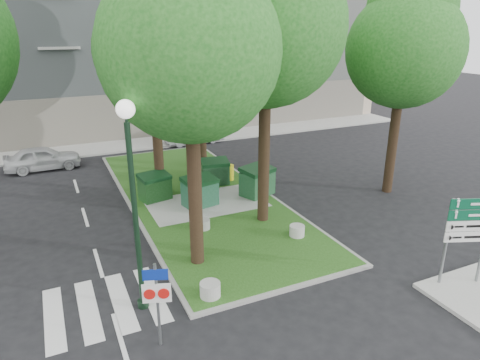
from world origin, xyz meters
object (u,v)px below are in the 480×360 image
dumpster_a (155,187)px  dumpster_b (200,191)px  directional_sign (468,228)px  car_white (43,158)px  litter_bin (229,172)px  street_lamp (132,185)px  dumpster_c (215,172)px  car_silver (193,134)px  tree_median_near_right (268,10)px  tree_street_right (406,38)px  tree_median_far (199,8)px  tree_median_near_left (191,32)px  tree_median_mid (152,39)px  bollard_left (210,290)px  traffic_sign_pole (157,294)px  dumpster_d (257,181)px  bollard_right (297,231)px  bollard_mid (203,224)px

dumpster_a → dumpster_b: dumpster_b is taller
dumpster_b → directional_sign: size_ratio=0.58×
dumpster_b → car_white: size_ratio=0.41×
litter_bin → directional_sign: directional_sign is taller
litter_bin → street_lamp: 10.95m
dumpster_c → car_silver: bearing=87.2°
tree_median_near_right → litter_bin: tree_median_near_right is taller
tree_street_right → dumpster_a: 12.67m
tree_median_far → car_white: bearing=157.1°
tree_median_near_left → tree_median_mid: (0.50, 6.50, -0.34)m
tree_median_far → tree_street_right: size_ratio=1.18×
dumpster_a → dumpster_c: 3.29m
bollard_left → traffic_sign_pole: bearing=-145.9°
tree_median_far → car_silver: (1.21, 5.30, -7.66)m
tree_median_near_left → traffic_sign_pole: 7.05m
car_silver → dumpster_d: bearing=176.1°
dumpster_a → litter_bin: 4.18m
tree_street_right → dumpster_a: size_ratio=6.73×
tree_median_far → traffic_sign_pole: 15.65m
bollard_right → directional_sign: size_ratio=0.20×
tree_street_right → street_lamp: bearing=-162.3°
bollard_mid → car_white: 12.07m
dumpster_d → bollard_right: (-0.53, -4.28, -0.47)m
tree_median_near_left → traffic_sign_pole: size_ratio=4.57×
tree_median_near_left → bollard_mid: (0.93, 2.14, -7.01)m
dumpster_d → bollard_mid: size_ratio=3.39×
dumpster_d → directional_sign: (2.32, -8.96, 1.17)m
tree_median_near_left → dumpster_c: 9.88m
dumpster_c → car_white: dumpster_c is taller
tree_median_mid → bollard_right: size_ratio=17.69×
litter_bin → tree_median_near_right: bearing=-96.7°
tree_median_far → bollard_left: bearing=-109.6°
tree_median_near_left → dumpster_a: size_ratio=7.04×
tree_street_right → bollard_mid: 11.68m
tree_median_far → tree_median_near_right: bearing=-91.5°
dumpster_c → car_white: bearing=149.4°
bollard_right → tree_median_far: bearing=91.1°
bollard_right → litter_bin: size_ratio=0.72×
bollard_left → bollard_right: 4.81m
tree_median_mid → traffic_sign_pole: tree_median_mid is taller
litter_bin → car_silver: (0.85, 8.00, 0.15)m
dumpster_d → bollard_mid: 4.18m
tree_street_right → bollard_mid: size_ratio=19.20×
tree_median_near_right → litter_bin: size_ratio=14.71×
tree_median_far → traffic_sign_pole: (-5.91, -12.78, -6.84)m
car_silver → car_white: bearing=100.1°
litter_bin → bollard_mid: bearing=-123.9°
dumpster_b → bollard_mid: bearing=-119.1°
dumpster_c → car_silver: dumpster_c is taller
bollard_right → tree_median_mid: bearing=117.9°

